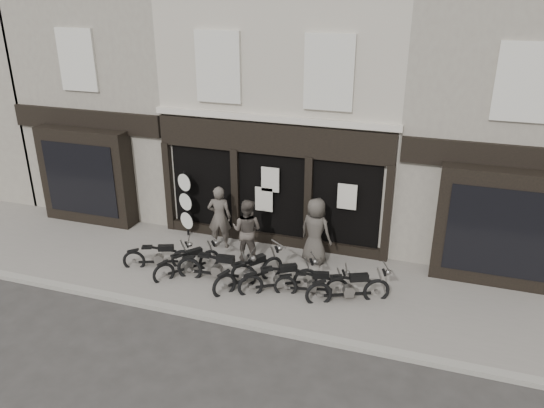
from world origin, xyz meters
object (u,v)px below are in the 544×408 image
(man_right, at_px, (316,231))
(advert_sign_post, at_px, (186,207))
(motorcycle_4, at_px, (279,281))
(man_left, at_px, (219,217))
(motorcycle_1, at_px, (188,265))
(motorcycle_6, at_px, (349,290))
(motorcycle_3, at_px, (250,274))
(motorcycle_0, at_px, (159,258))
(motorcycle_2, at_px, (217,270))
(man_centre, at_px, (247,230))
(motorcycle_5, at_px, (312,286))

(man_right, distance_m, advert_sign_post, 4.30)
(motorcycle_4, distance_m, man_right, 2.00)
(man_left, height_order, man_right, man_right)
(motorcycle_1, distance_m, motorcycle_6, 4.50)
(motorcycle_3, height_order, motorcycle_6, motorcycle_3)
(motorcycle_4, distance_m, motorcycle_6, 1.82)
(motorcycle_0, relative_size, motorcycle_2, 0.85)
(motorcycle_6, relative_size, man_left, 1.04)
(motorcycle_3, bearing_deg, man_left, 77.51)
(man_centre, bearing_deg, motorcycle_6, 161.32)
(motorcycle_6, height_order, advert_sign_post, advert_sign_post)
(motorcycle_1, relative_size, man_right, 0.87)
(motorcycle_3, distance_m, motorcycle_6, 2.66)
(man_centre, relative_size, man_right, 0.95)
(motorcycle_2, bearing_deg, motorcycle_4, -4.98)
(motorcycle_1, bearing_deg, motorcycle_2, -57.11)
(motorcycle_2, relative_size, motorcycle_5, 1.17)
(motorcycle_4, relative_size, man_left, 0.99)
(motorcycle_2, bearing_deg, motorcycle_0, 169.22)
(motorcycle_1, xyz_separation_m, motorcycle_6, (4.50, 0.04, 0.03))
(motorcycle_1, bearing_deg, motorcycle_0, 123.64)
(motorcycle_3, xyz_separation_m, man_right, (1.34, 1.78, 0.68))
(motorcycle_1, relative_size, motorcycle_3, 0.88)
(motorcycle_4, bearing_deg, motorcycle_3, 146.43)
(man_left, bearing_deg, motorcycle_4, 131.32)
(motorcycle_3, height_order, motorcycle_4, motorcycle_3)
(motorcycle_2, distance_m, motorcycle_4, 1.75)
(motorcycle_3, distance_m, motorcycle_4, 0.84)
(motorcycle_3, height_order, man_right, man_right)
(motorcycle_3, bearing_deg, motorcycle_1, 124.69)
(motorcycle_6, bearing_deg, man_left, 133.22)
(man_centre, bearing_deg, motorcycle_1, 47.46)
(motorcycle_4, bearing_deg, man_centre, 105.33)
(man_left, bearing_deg, motorcycle_1, 71.39)
(man_centre, height_order, advert_sign_post, advert_sign_post)
(motorcycle_2, height_order, motorcycle_6, motorcycle_2)
(motorcycle_0, xyz_separation_m, motorcycle_1, (0.94, -0.07, 0.00))
(motorcycle_3, bearing_deg, motorcycle_5, -52.49)
(motorcycle_5, relative_size, motorcycle_6, 0.94)
(motorcycle_0, xyz_separation_m, motorcycle_4, (3.62, -0.13, 0.03))
(motorcycle_0, xyz_separation_m, man_left, (1.14, 1.71, 0.72))
(motorcycle_1, bearing_deg, man_centre, -6.75)
(motorcycle_0, bearing_deg, motorcycle_3, -22.91)
(motorcycle_2, height_order, advert_sign_post, advert_sign_post)
(motorcycle_0, distance_m, motorcycle_1, 0.94)
(man_left, relative_size, man_right, 1.00)
(motorcycle_0, height_order, motorcycle_1, motorcycle_1)
(man_right, height_order, advert_sign_post, advert_sign_post)
(motorcycle_1, height_order, motorcycle_4, motorcycle_4)
(motorcycle_5, distance_m, man_left, 3.84)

